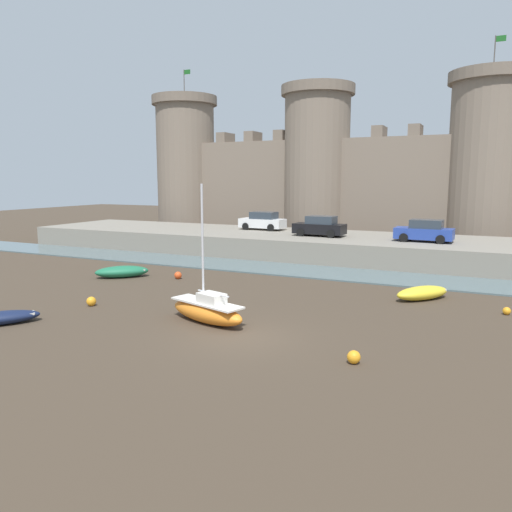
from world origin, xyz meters
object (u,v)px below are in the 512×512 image
car_quay_east (425,231)px  rowboat_midflat_left (122,271)px  rowboat_foreground_right (422,293)px  mooring_buoy_near_channel (91,301)px  mooring_buoy_off_centre (354,357)px  car_quay_west (263,221)px  mooring_buoy_mid_mud (507,311)px  car_quay_centre_west (320,226)px  mooring_buoy_near_shore (178,275)px  sailboat_near_channel_right (207,310)px

car_quay_east → rowboat_midflat_left: bearing=-142.1°
rowboat_foreground_right → mooring_buoy_near_channel: 17.07m
mooring_buoy_off_centre → car_quay_west: 28.83m
rowboat_foreground_right → mooring_buoy_mid_mud: bearing=-19.6°
mooring_buoy_off_centre → mooring_buoy_mid_mud: (4.91, 9.23, -0.05)m
mooring_buoy_near_channel → rowboat_foreground_right: bearing=29.7°
car_quay_west → car_quay_centre_west: bearing=-22.8°
mooring_buoy_mid_mud → mooring_buoy_near_shore: bearing=178.4°
rowboat_foreground_right → mooring_buoy_near_shore: bearing=-176.5°
sailboat_near_channel_right → car_quay_east: bearing=71.1°
rowboat_midflat_left → car_quay_centre_west: bearing=56.4°
mooring_buoy_off_centre → mooring_buoy_mid_mud: bearing=62.0°
rowboat_foreground_right → car_quay_west: (-15.65, 14.05, 2.14)m
car_quay_east → car_quay_centre_west: 8.08m
mooring_buoy_near_shore → car_quay_centre_west: car_quay_centre_west is taller
car_quay_east → mooring_buoy_mid_mud: bearing=-67.3°
rowboat_midflat_left → sailboat_near_channel_right: bearing=-32.4°
sailboat_near_channel_right → car_quay_east: 20.93m
mooring_buoy_mid_mud → mooring_buoy_near_channel: size_ratio=0.77×
car_quay_east → mooring_buoy_near_channel: bearing=-124.4°
mooring_buoy_mid_mud → mooring_buoy_near_channel: (-18.79, -7.06, 0.05)m
rowboat_midflat_left → car_quay_west: (2.67, 16.06, 2.12)m
sailboat_near_channel_right → car_quay_west: 23.87m
rowboat_midflat_left → mooring_buoy_near_shore: rowboat_midflat_left is taller
rowboat_midflat_left → mooring_buoy_off_centre: 19.40m
sailboat_near_channel_right → rowboat_foreground_right: sailboat_near_channel_right is taller
mooring_buoy_off_centre → mooring_buoy_near_channel: size_ratio=0.99×
sailboat_near_channel_right → mooring_buoy_mid_mud: sailboat_near_channel_right is taller
mooring_buoy_off_centre → mooring_buoy_near_channel: mooring_buoy_near_channel is taller
mooring_buoy_mid_mud → car_quay_east: bearing=112.7°
rowboat_midflat_left → rowboat_foreground_right: size_ratio=1.03×
car_quay_centre_west → mooring_buoy_off_centre: bearing=-69.0°
rowboat_midflat_left → mooring_buoy_off_centre: rowboat_midflat_left is taller
car_quay_east → sailboat_near_channel_right: bearing=-108.9°
rowboat_foreground_right → car_quay_west: size_ratio=0.79×
sailboat_near_channel_right → rowboat_midflat_left: size_ratio=1.82×
sailboat_near_channel_right → mooring_buoy_near_channel: size_ratio=12.91×
rowboat_foreground_right → car_quay_west: 21.14m
mooring_buoy_mid_mud → car_quay_centre_west: size_ratio=0.09×
mooring_buoy_near_channel → car_quay_centre_west: size_ratio=0.11×
rowboat_foreground_right → mooring_buoy_mid_mud: (3.96, -1.41, -0.19)m
sailboat_near_channel_right → car_quay_west: bearing=108.6°
car_quay_centre_west → rowboat_midflat_left: bearing=-123.6°
mooring_buoy_off_centre → car_quay_west: bearing=120.8°
mooring_buoy_near_shore → car_quay_east: 18.23m
car_quay_east → car_quay_centre_west: (-8.08, 0.20, 0.00)m
car_quay_west → car_quay_centre_west: (6.25, -2.63, 0.00)m
rowboat_foreground_right → mooring_buoy_near_shore: 14.79m
rowboat_foreground_right → car_quay_east: size_ratio=0.79×
sailboat_near_channel_right → rowboat_foreground_right: 11.73m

